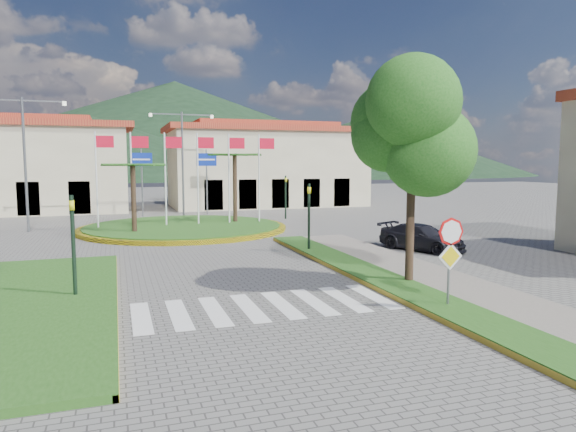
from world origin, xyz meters
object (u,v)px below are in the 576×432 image
object	(u,v)px
car_dark_a	(104,205)
car_side_right	(422,237)
stop_sign	(450,248)
roundabout_island	(184,227)
deciduous_tree	(413,132)
car_dark_b	(201,204)
white_van	(68,205)

from	to	relation	value
car_dark_a	car_side_right	bearing A→B (deg)	-172.73
stop_sign	car_dark_a	xyz separation A→B (m)	(-9.77, 33.25, -1.14)
roundabout_island	deciduous_tree	distance (m)	18.55
car_side_right	roundabout_island	bearing A→B (deg)	107.76
roundabout_island	car_dark_a	world-z (taller)	roundabout_island
stop_sign	car_dark_b	distance (m)	32.84
white_van	stop_sign	bearing A→B (deg)	177.11
roundabout_island	white_van	distance (m)	16.43
stop_sign	white_van	distance (m)	36.77
roundabout_island	stop_sign	bearing A→B (deg)	-76.27
white_van	roundabout_island	bearing A→B (deg)	-174.74
car_dark_a	deciduous_tree	bearing A→B (deg)	175.05
white_van	car_dark_b	size ratio (longest dim) A/B	1.37
car_side_right	stop_sign	bearing A→B (deg)	-142.75
car_dark_a	car_side_right	world-z (taller)	car_dark_a
deciduous_tree	stop_sign	bearing A→B (deg)	-101.18
car_dark_b	car_dark_a	bearing A→B (deg)	80.36
car_dark_b	car_side_right	xyz separation A→B (m)	(6.72, -23.84, 0.08)
stop_sign	car_dark_a	size ratio (longest dim) A/B	0.70
white_van	car_dark_b	distance (m)	11.06
white_van	deciduous_tree	bearing A→B (deg)	179.81
stop_sign	car_dark_b	world-z (taller)	stop_sign
roundabout_island	white_van	size ratio (longest dim) A/B	2.83
stop_sign	deciduous_tree	bearing A→B (deg)	78.82
roundabout_island	car_dark_b	bearing A→B (deg)	76.24
roundabout_island	white_van	xyz separation A→B (m)	(-7.81, 14.46, 0.45)
deciduous_tree	car_side_right	world-z (taller)	deciduous_tree
stop_sign	white_van	bearing A→B (deg)	110.22
deciduous_tree	white_van	xyz separation A→B (m)	(-13.30, 31.46, -4.55)
deciduous_tree	car_dark_b	bearing A→B (deg)	94.58
white_van	car_side_right	size ratio (longest dim) A/B	1.06
deciduous_tree	car_dark_a	world-z (taller)	deciduous_tree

